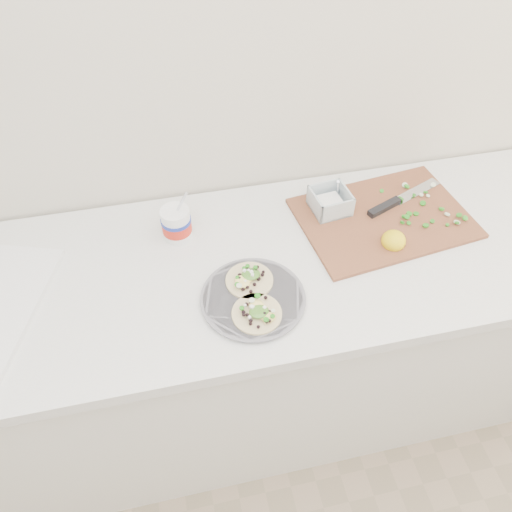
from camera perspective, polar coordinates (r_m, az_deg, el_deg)
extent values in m
cube|color=beige|center=(1.39, -8.79, 19.16)|extent=(3.50, 0.05, 2.60)
cube|color=silver|center=(1.79, -4.50, -11.03)|extent=(2.40, 0.62, 0.86)
cube|color=silver|center=(1.41, -5.43, -2.19)|extent=(2.44, 0.66, 0.04)
cylinder|color=slate|center=(1.32, -0.34, -4.91)|extent=(0.26, 0.26, 0.01)
cylinder|color=slate|center=(1.31, -0.35, -4.78)|extent=(0.28, 0.28, 0.00)
cylinder|color=white|center=(1.46, -9.08, 3.66)|extent=(0.08, 0.08, 0.10)
cylinder|color=red|center=(1.46, -9.07, 3.56)|extent=(0.09, 0.09, 0.04)
cylinder|color=#192D99|center=(1.45, -9.15, 4.08)|extent=(0.09, 0.09, 0.01)
cube|color=brown|center=(1.57, 14.36, 4.24)|extent=(0.54, 0.41, 0.01)
cube|color=white|center=(1.55, 8.42, 5.91)|extent=(0.07, 0.07, 0.03)
ellipsoid|color=yellow|center=(1.48, 15.50, 1.89)|extent=(0.07, 0.07, 0.06)
cube|color=silver|center=(1.68, 17.84, 7.03)|extent=(0.19, 0.10, 0.00)
cube|color=black|center=(1.59, 14.45, 5.44)|extent=(0.12, 0.07, 0.02)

